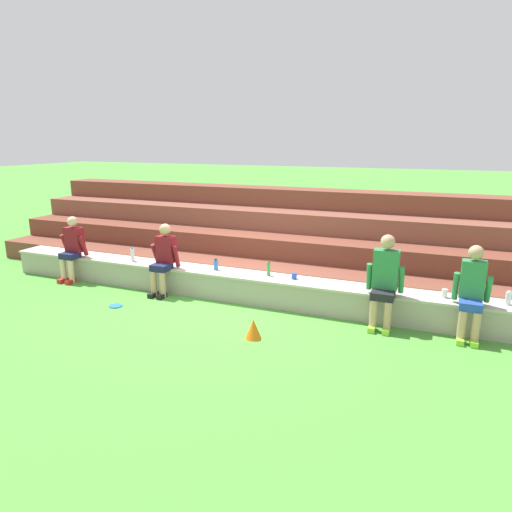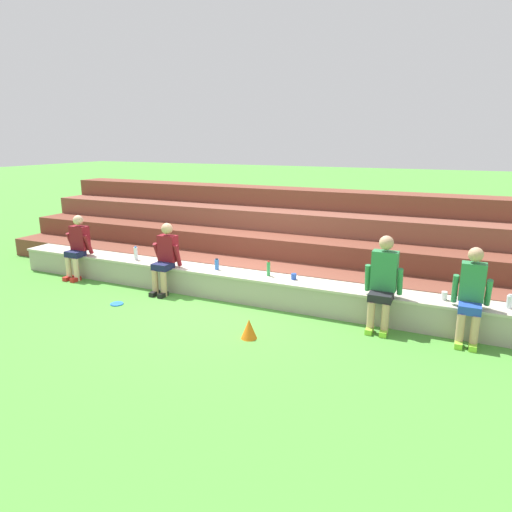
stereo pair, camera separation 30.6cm
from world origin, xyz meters
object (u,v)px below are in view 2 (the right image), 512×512
(plastic_cup_left_end, at_px, (294,277))
(frisbee, at_px, (117,304))
(water_bottle_mid_left, at_px, (509,302))
(water_bottle_center_gap, at_px, (217,264))
(plastic_cup_right_end, at_px, (444,296))
(person_center, at_px, (383,281))
(water_bottle_mid_right, at_px, (136,253))
(person_left_of_center, at_px, (165,257))
(sports_cone, at_px, (249,329))
(person_right_of_center, at_px, (471,294))
(water_bottle_near_right, at_px, (268,269))
(person_far_left, at_px, (78,245))

(plastic_cup_left_end, xyz_separation_m, frisbee, (-2.80, -1.21, -0.52))
(water_bottle_mid_left, xyz_separation_m, frisbee, (-6.02, -1.21, -0.56))
(water_bottle_center_gap, bearing_deg, plastic_cup_right_end, -0.16)
(water_bottle_center_gap, bearing_deg, person_center, -5.97)
(water_bottle_mid_left, relative_size, water_bottle_mid_right, 0.75)
(person_left_of_center, bearing_deg, frisbee, -113.81)
(person_center, relative_size, water_bottle_mid_right, 5.24)
(sports_cone, bearing_deg, person_left_of_center, 152.23)
(sports_cone, bearing_deg, person_center, 35.72)
(person_right_of_center, bearing_deg, plastic_cup_left_end, 173.90)
(water_bottle_mid_right, distance_m, water_bottle_center_gap, 1.78)
(water_bottle_near_right, height_order, water_bottle_center_gap, water_bottle_near_right)
(person_center, xyz_separation_m, plastic_cup_right_end, (0.85, 0.30, -0.21))
(person_right_of_center, xyz_separation_m, water_bottle_mid_left, (0.50, 0.29, -0.14))
(plastic_cup_left_end, xyz_separation_m, plastic_cup_right_end, (2.37, -0.02, 0.01))
(frisbee, bearing_deg, water_bottle_mid_right, 112.21)
(plastic_cup_left_end, relative_size, frisbee, 0.46)
(water_bottle_center_gap, bearing_deg, water_bottle_mid_right, -177.82)
(person_center, xyz_separation_m, water_bottle_mid_left, (1.70, 0.32, -0.18))
(person_right_of_center, bearing_deg, person_center, -178.40)
(person_far_left, bearing_deg, person_center, -0.32)
(water_bottle_mid_left, height_order, plastic_cup_right_end, water_bottle_mid_left)
(plastic_cup_right_end, bearing_deg, water_bottle_center_gap, 179.84)
(person_center, height_order, water_bottle_mid_right, person_center)
(plastic_cup_right_end, distance_m, frisbee, 5.34)
(person_center, bearing_deg, sports_cone, -144.28)
(person_far_left, xyz_separation_m, water_bottle_center_gap, (3.08, 0.28, -0.11))
(water_bottle_near_right, bearing_deg, water_bottle_mid_left, -0.37)
(sports_cone, bearing_deg, plastic_cup_right_end, 30.77)
(frisbee, bearing_deg, sports_cone, -6.14)
(plastic_cup_left_end, bearing_deg, plastic_cup_right_end, -0.48)
(person_left_of_center, relative_size, water_bottle_mid_left, 6.39)
(water_bottle_mid_left, relative_size, plastic_cup_right_end, 1.61)
(water_bottle_mid_left, height_order, water_bottle_center_gap, water_bottle_center_gap)
(person_center, relative_size, frisbee, 6.38)
(person_left_of_center, relative_size, sports_cone, 4.51)
(water_bottle_near_right, relative_size, water_bottle_center_gap, 1.29)
(person_center, xyz_separation_m, frisbee, (-4.32, -0.89, -0.74))
(person_left_of_center, distance_m, water_bottle_mid_right, 0.90)
(person_right_of_center, xyz_separation_m, water_bottle_near_right, (-3.19, 0.31, -0.10))
(water_bottle_near_right, relative_size, plastic_cup_right_end, 2.12)
(person_far_left, height_order, water_bottle_mid_left, person_far_left)
(person_left_of_center, height_order, sports_cone, person_left_of_center)
(person_far_left, xyz_separation_m, person_left_of_center, (2.17, -0.01, 0.00))
(water_bottle_mid_right, xyz_separation_m, water_bottle_near_right, (2.79, 0.10, -0.00))
(person_center, height_order, person_right_of_center, person_center)
(water_bottle_center_gap, height_order, frisbee, water_bottle_center_gap)
(person_center, relative_size, water_bottle_near_right, 5.29)
(person_left_of_center, xyz_separation_m, water_bottle_center_gap, (0.92, 0.29, -0.12))
(person_center, relative_size, water_bottle_mid_left, 6.96)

